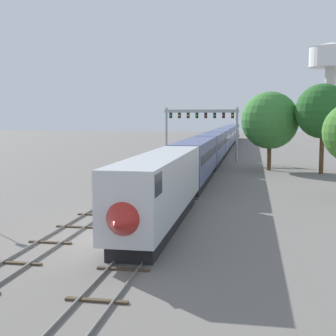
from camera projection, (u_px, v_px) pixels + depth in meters
ground_plane at (118, 237)px, 29.21m from camera, size 400.00×400.00×0.00m
track_main at (219, 156)px, 87.59m from camera, size 2.60×200.00×0.16m
track_near at (171, 167)px, 68.96m from camera, size 2.60×160.00×0.16m
passenger_train at (221, 141)px, 91.71m from camera, size 3.04×141.57×4.80m
signal_gantry at (201, 121)px, 77.51m from camera, size 12.10×0.49×8.78m
water_tower at (331, 63)px, 117.57m from camera, size 10.74×10.74×25.38m
trackside_tree_left at (323, 111)px, 60.66m from camera, size 6.98×6.98×11.50m
trackside_tree_mid at (270, 120)px, 64.71m from camera, size 7.77×7.77×10.69m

